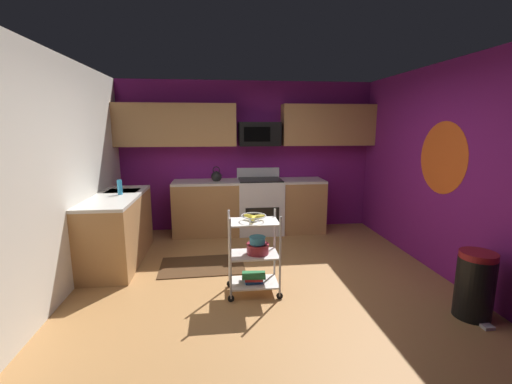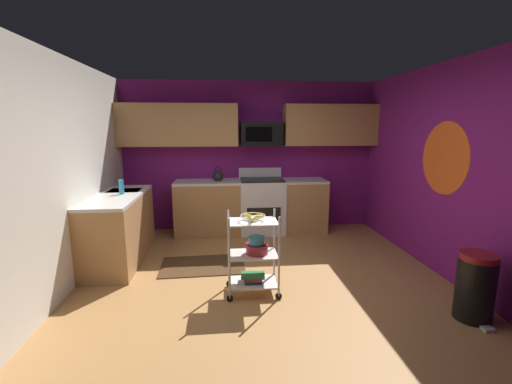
# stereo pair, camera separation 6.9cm
# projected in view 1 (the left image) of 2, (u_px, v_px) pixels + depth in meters

# --- Properties ---
(floor) EXTENTS (4.40, 4.80, 0.04)m
(floor) POSITION_uv_depth(u_px,v_px,m) (266.00, 288.00, 4.00)
(floor) COLOR #A87542
(floor) RESTS_ON ground
(wall_back) EXTENTS (4.52, 0.06, 2.60)m
(wall_back) POSITION_uv_depth(u_px,v_px,m) (247.00, 156.00, 6.13)
(wall_back) COLOR #751970
(wall_back) RESTS_ON ground
(wall_left) EXTENTS (0.06, 4.80, 2.60)m
(wall_left) POSITION_uv_depth(u_px,v_px,m) (51.00, 179.00, 3.51)
(wall_left) COLOR silver
(wall_left) RESTS_ON ground
(wall_right) EXTENTS (0.06, 4.80, 2.60)m
(wall_right) POSITION_uv_depth(u_px,v_px,m) (456.00, 172.00, 4.00)
(wall_right) COLOR #751970
(wall_right) RESTS_ON ground
(wall_flower_decal) EXTENTS (0.00, 0.89, 0.89)m
(wall_flower_decal) POSITION_uv_depth(u_px,v_px,m) (442.00, 158.00, 4.19)
(wall_flower_decal) COLOR #E5591E
(counter_run) EXTENTS (3.50, 2.22, 0.92)m
(counter_run) POSITION_uv_depth(u_px,v_px,m) (205.00, 214.00, 5.46)
(counter_run) COLOR #B27F4C
(counter_run) RESTS_ON ground
(oven_range) EXTENTS (0.76, 0.65, 1.10)m
(oven_range) POSITION_uv_depth(u_px,v_px,m) (260.00, 205.00, 5.98)
(oven_range) COLOR white
(oven_range) RESTS_ON ground
(upper_cabinets) EXTENTS (4.40, 0.33, 0.70)m
(upper_cabinets) POSITION_uv_depth(u_px,v_px,m) (246.00, 125.00, 5.83)
(upper_cabinets) COLOR #B27F4C
(microwave) EXTENTS (0.70, 0.39, 0.40)m
(microwave) POSITION_uv_depth(u_px,v_px,m) (259.00, 134.00, 5.86)
(microwave) COLOR black
(rolling_cart) EXTENTS (0.59, 0.37, 0.91)m
(rolling_cart) POSITION_uv_depth(u_px,v_px,m) (254.00, 254.00, 3.76)
(rolling_cart) COLOR silver
(rolling_cart) RESTS_ON ground
(fruit_bowl) EXTENTS (0.27, 0.27, 0.07)m
(fruit_bowl) POSITION_uv_depth(u_px,v_px,m) (254.00, 217.00, 3.68)
(fruit_bowl) COLOR silver
(fruit_bowl) RESTS_ON rolling_cart
(mixing_bowl_large) EXTENTS (0.25, 0.25, 0.11)m
(mixing_bowl_large) POSITION_uv_depth(u_px,v_px,m) (258.00, 248.00, 3.75)
(mixing_bowl_large) COLOR maroon
(mixing_bowl_large) RESTS_ON rolling_cart
(mixing_bowl_small) EXTENTS (0.18, 0.18, 0.08)m
(mixing_bowl_small) POSITION_uv_depth(u_px,v_px,m) (257.00, 240.00, 3.72)
(mixing_bowl_small) COLOR #338CBF
(mixing_bowl_small) RESTS_ON rolling_cart
(book_stack) EXTENTS (0.27, 0.21, 0.09)m
(book_stack) POSITION_uv_depth(u_px,v_px,m) (254.00, 277.00, 3.81)
(book_stack) COLOR #1E4C8C
(book_stack) RESTS_ON rolling_cart
(kettle) EXTENTS (0.21, 0.18, 0.26)m
(kettle) POSITION_uv_depth(u_px,v_px,m) (216.00, 176.00, 5.80)
(kettle) COLOR black
(kettle) RESTS_ON counter_run
(dish_soap_bottle) EXTENTS (0.06, 0.06, 0.20)m
(dish_soap_bottle) POSITION_uv_depth(u_px,v_px,m) (120.00, 187.00, 4.64)
(dish_soap_bottle) COLOR #2D8CBF
(dish_soap_bottle) RESTS_ON counter_run
(trash_can) EXTENTS (0.34, 0.42, 0.66)m
(trash_can) POSITION_uv_depth(u_px,v_px,m) (475.00, 285.00, 3.30)
(trash_can) COLOR black
(trash_can) RESTS_ON ground
(floor_rug) EXTENTS (1.12, 0.73, 0.01)m
(floor_rug) POSITION_uv_depth(u_px,v_px,m) (202.00, 266.00, 4.56)
(floor_rug) COLOR #472D19
(floor_rug) RESTS_ON ground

